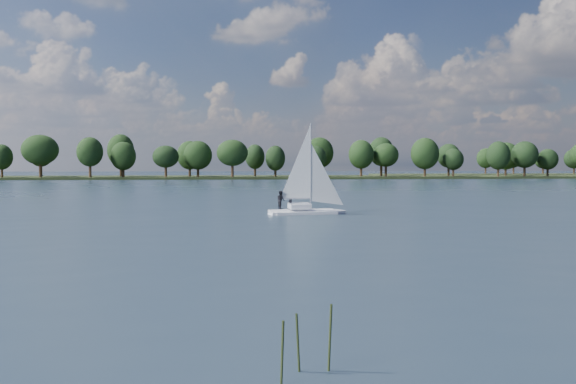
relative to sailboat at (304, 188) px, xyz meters
The scene contains 4 objects.
ground 58.11m from the sailboat, 79.52° to the left, with size 700.00×700.00×0.00m, color #233342.
far_shore 169.43m from the sailboat, 86.43° to the left, with size 660.00×40.00×1.50m, color black.
sailboat is the anchor object (origin of this frame).
treeline 165.28m from the sailboat, 89.11° to the left, with size 562.20×74.09×17.30m.
Camera 1 is at (-18.59, -19.51, 4.91)m, focal length 40.00 mm.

